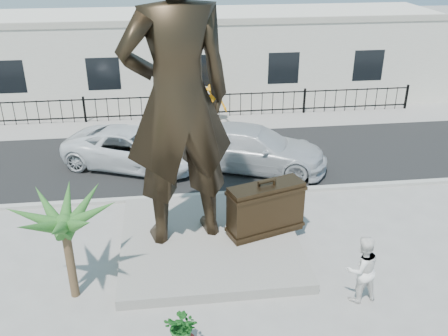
{
  "coord_description": "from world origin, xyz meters",
  "views": [
    {
      "loc": [
        -1.63,
        -10.99,
        8.57
      ],
      "look_at": [
        0.0,
        2.0,
        2.3
      ],
      "focal_mm": 40.0,
      "sensor_mm": 36.0,
      "label": 1
    }
  ],
  "objects_px": {
    "car_white": "(134,148)",
    "suitcase": "(266,209)",
    "tourist": "(362,269)",
    "statue": "(177,100)"
  },
  "relations": [
    {
      "from": "suitcase",
      "to": "car_white",
      "type": "distance_m",
      "value": 7.15
    },
    {
      "from": "suitcase",
      "to": "tourist",
      "type": "xyz_separation_m",
      "value": [
        1.85,
        -2.93,
        -0.17
      ]
    },
    {
      "from": "suitcase",
      "to": "statue",
      "type": "bearing_deg",
      "value": 156.95
    },
    {
      "from": "suitcase",
      "to": "tourist",
      "type": "relative_size",
      "value": 1.22
    },
    {
      "from": "tourist",
      "to": "car_white",
      "type": "relative_size",
      "value": 0.33
    },
    {
      "from": "statue",
      "to": "suitcase",
      "type": "distance_m",
      "value": 4.2
    },
    {
      "from": "tourist",
      "to": "car_white",
      "type": "height_order",
      "value": "tourist"
    },
    {
      "from": "statue",
      "to": "tourist",
      "type": "xyz_separation_m",
      "value": [
        4.31,
        -3.15,
        -3.57
      ]
    },
    {
      "from": "tourist",
      "to": "car_white",
      "type": "distance_m",
      "value": 10.6
    },
    {
      "from": "car_white",
      "to": "suitcase",
      "type": "bearing_deg",
      "value": -122.32
    }
  ]
}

